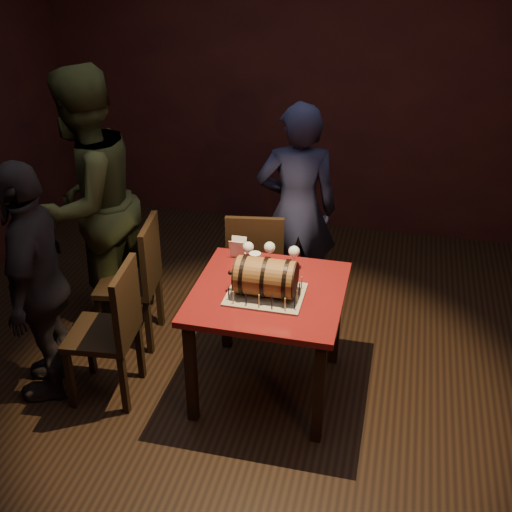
% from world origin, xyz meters
% --- Properties ---
extents(room_shell, '(5.04, 5.04, 2.80)m').
position_xyz_m(room_shell, '(0.00, 0.00, 1.40)').
color(room_shell, black).
rests_on(room_shell, ground).
extents(pub_table, '(0.90, 0.90, 0.75)m').
position_xyz_m(pub_table, '(0.14, 0.01, 0.64)').
color(pub_table, '#530D0F').
rests_on(pub_table, ground).
extents(cake_board, '(0.45, 0.35, 0.01)m').
position_xyz_m(cake_board, '(0.13, -0.05, 0.76)').
color(cake_board, gray).
rests_on(cake_board, pub_table).
extents(barrel_cake, '(0.41, 0.24, 0.24)m').
position_xyz_m(barrel_cake, '(0.13, -0.05, 0.87)').
color(barrel_cake, brown).
rests_on(barrel_cake, cake_board).
extents(birthday_candles, '(0.40, 0.30, 0.09)m').
position_xyz_m(birthday_candles, '(0.13, -0.05, 0.80)').
color(birthday_candles, '#D5CD7F').
rests_on(birthday_candles, cake_board).
extents(wine_glass_left, '(0.07, 0.07, 0.16)m').
position_xyz_m(wine_glass_left, '(-0.06, 0.28, 0.87)').
color(wine_glass_left, silver).
rests_on(wine_glass_left, pub_table).
extents(wine_glass_mid, '(0.07, 0.07, 0.16)m').
position_xyz_m(wine_glass_mid, '(0.07, 0.31, 0.87)').
color(wine_glass_mid, silver).
rests_on(wine_glass_mid, pub_table).
extents(wine_glass_right, '(0.07, 0.07, 0.16)m').
position_xyz_m(wine_glass_right, '(0.23, 0.29, 0.87)').
color(wine_glass_right, silver).
rests_on(wine_glass_right, pub_table).
extents(pint_of_ale, '(0.07, 0.07, 0.15)m').
position_xyz_m(pint_of_ale, '(0.01, 0.17, 0.82)').
color(pint_of_ale, silver).
rests_on(pint_of_ale, pub_table).
extents(menu_card, '(0.10, 0.05, 0.13)m').
position_xyz_m(menu_card, '(-0.15, 0.36, 0.81)').
color(menu_card, white).
rests_on(menu_card, pub_table).
extents(chair_back, '(0.46, 0.46, 0.93)m').
position_xyz_m(chair_back, '(-0.11, 0.70, 0.52)').
color(chair_back, black).
rests_on(chair_back, ground).
extents(chair_left_rear, '(0.45, 0.45, 0.93)m').
position_xyz_m(chair_left_rear, '(-0.86, 0.34, 0.52)').
color(chair_left_rear, black).
rests_on(chair_left_rear, ground).
extents(chair_left_front, '(0.44, 0.44, 0.93)m').
position_xyz_m(chair_left_front, '(-0.77, -0.26, 0.52)').
color(chair_left_front, black).
rests_on(chair_left_front, ground).
extents(person_back, '(0.66, 0.51, 1.62)m').
position_xyz_m(person_back, '(0.12, 1.03, 0.81)').
color(person_back, '#1A1B34').
rests_on(person_back, ground).
extents(person_left_rear, '(0.94, 1.08, 1.89)m').
position_xyz_m(person_left_rear, '(-1.27, 0.52, 0.95)').
color(person_left_rear, '#33381C').
rests_on(person_left_rear, ground).
extents(person_left_front, '(0.62, 0.98, 1.56)m').
position_xyz_m(person_left_front, '(-1.22, -0.28, 0.78)').
color(person_left_front, black).
rests_on(person_left_front, ground).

